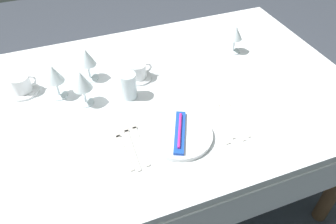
% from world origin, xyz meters
% --- Properties ---
extents(ground_plane, '(6.00, 6.00, 0.00)m').
position_xyz_m(ground_plane, '(0.00, 0.00, 0.00)').
color(ground_plane, '#383D47').
extents(dining_table, '(1.80, 1.11, 0.74)m').
position_xyz_m(dining_table, '(0.00, 0.00, 0.66)').
color(dining_table, white).
rests_on(dining_table, ground).
extents(dinner_plate, '(0.24, 0.24, 0.02)m').
position_xyz_m(dinner_plate, '(0.04, -0.27, 0.75)').
color(dinner_plate, white).
rests_on(dinner_plate, dining_table).
extents(toothbrush_package, '(0.12, 0.21, 0.02)m').
position_xyz_m(toothbrush_package, '(0.04, -0.27, 0.77)').
color(toothbrush_package, blue).
rests_on(toothbrush_package, dinner_plate).
extents(fork_outer, '(0.03, 0.23, 0.00)m').
position_xyz_m(fork_outer, '(-0.11, -0.24, 0.74)').
color(fork_outer, beige).
rests_on(fork_outer, dining_table).
extents(fork_inner, '(0.03, 0.23, 0.00)m').
position_xyz_m(fork_inner, '(-0.14, -0.24, 0.74)').
color(fork_inner, beige).
rests_on(fork_inner, dining_table).
extents(fork_salad, '(0.03, 0.21, 0.00)m').
position_xyz_m(fork_salad, '(-0.17, -0.25, 0.74)').
color(fork_salad, beige).
rests_on(fork_salad, dining_table).
extents(dinner_knife, '(0.02, 0.23, 0.00)m').
position_xyz_m(dinner_knife, '(0.19, -0.26, 0.74)').
color(dinner_knife, beige).
rests_on(dinner_knife, dining_table).
extents(spoon_soup, '(0.03, 0.21, 0.01)m').
position_xyz_m(spoon_soup, '(0.21, -0.22, 0.74)').
color(spoon_soup, beige).
rests_on(spoon_soup, dining_table).
extents(spoon_dessert, '(0.03, 0.23, 0.01)m').
position_xyz_m(spoon_dessert, '(0.25, -0.23, 0.74)').
color(spoon_dessert, beige).
rests_on(spoon_dessert, dining_table).
extents(spoon_tea, '(0.03, 0.21, 0.01)m').
position_xyz_m(spoon_tea, '(0.28, -0.24, 0.74)').
color(spoon_tea, beige).
rests_on(spoon_tea, dining_table).
extents(saucer_left, '(0.13, 0.13, 0.01)m').
position_xyz_m(saucer_left, '(-0.48, 0.21, 0.74)').
color(saucer_left, white).
rests_on(saucer_left, dining_table).
extents(coffee_cup_left, '(0.11, 0.08, 0.07)m').
position_xyz_m(coffee_cup_left, '(-0.48, 0.21, 0.79)').
color(coffee_cup_left, white).
rests_on(coffee_cup_left, saucer_left).
extents(saucer_right, '(0.12, 0.12, 0.01)m').
position_xyz_m(saucer_right, '(0.00, 0.13, 0.74)').
color(saucer_right, white).
rests_on(saucer_right, dining_table).
extents(coffee_cup_right, '(0.10, 0.08, 0.07)m').
position_xyz_m(coffee_cup_right, '(0.01, 0.13, 0.78)').
color(coffee_cup_right, white).
rests_on(coffee_cup_right, saucer_right).
extents(wine_glass_centre, '(0.07, 0.07, 0.14)m').
position_xyz_m(wine_glass_centre, '(0.50, 0.17, 0.84)').
color(wine_glass_centre, silver).
rests_on(wine_glass_centre, dining_table).
extents(wine_glass_left, '(0.08, 0.08, 0.16)m').
position_xyz_m(wine_glass_left, '(-0.25, 0.04, 0.85)').
color(wine_glass_left, silver).
rests_on(wine_glass_left, dining_table).
extents(wine_glass_right, '(0.08, 0.08, 0.15)m').
position_xyz_m(wine_glass_right, '(-0.20, 0.20, 0.85)').
color(wine_glass_right, silver).
rests_on(wine_glass_right, dining_table).
extents(wine_glass_far, '(0.08, 0.08, 0.15)m').
position_xyz_m(wine_glass_far, '(-0.34, 0.12, 0.85)').
color(wine_glass_far, silver).
rests_on(wine_glass_far, dining_table).
extents(drink_tumbler, '(0.07, 0.07, 0.11)m').
position_xyz_m(drink_tumbler, '(-0.07, 0.02, 0.79)').
color(drink_tumbler, silver).
rests_on(drink_tumbler, dining_table).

